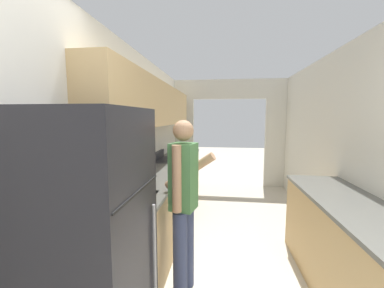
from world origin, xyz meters
name	(u,v)px	position (x,y,z in m)	size (l,w,h in m)	color
wall_left	(137,129)	(-1.24, 2.27, 1.48)	(0.38, 7.35, 2.50)	silver
wall_right	(371,156)	(1.32, 1.88, 1.25)	(0.06, 7.35, 2.50)	silver
wall_far_with_doorway	(229,125)	(0.00, 4.98, 1.44)	(2.98, 0.06, 2.50)	silver
counter_left	(166,195)	(-0.99, 2.74, 0.45)	(0.62, 3.76, 0.89)	tan
counter_right	(361,262)	(0.99, 1.32, 0.45)	(0.62, 2.24, 0.89)	tan
refrigerator	(88,248)	(-0.96, 0.61, 0.84)	(0.69, 0.70, 1.69)	black
range_oven	(174,184)	(-0.98, 3.32, 0.45)	(0.66, 0.72, 1.03)	black
person	(184,203)	(-0.49, 1.39, 0.86)	(0.52, 0.43, 1.61)	#384266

